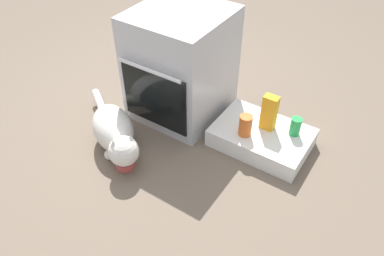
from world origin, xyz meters
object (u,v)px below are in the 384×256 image
cat (115,132)px  soda_can (295,126)px  oven (181,65)px  food_bowl (125,163)px  juice_carton (269,113)px  pantry_cabinet (261,137)px  sauce_jar (245,125)px

cat → soda_can: size_ratio=6.17×
cat → soda_can: cat is taller
oven → food_bowl: (0.04, -0.66, -0.34)m
soda_can → juice_carton: juice_carton is taller
soda_can → food_bowl: bearing=-137.6°
food_bowl → cat: (-0.15, 0.09, 0.11)m
cat → soda_can: bearing=65.9°
food_bowl → soda_can: (0.78, 0.71, 0.15)m
oven → juice_carton: 0.66m
oven → soda_can: 0.84m
oven → food_bowl: size_ratio=6.41×
oven → pantry_cabinet: bearing=-2.5°
oven → cat: (-0.11, -0.57, -0.23)m
juice_carton → sauce_jar: bearing=-123.8°
soda_can → sauce_jar: 0.31m
food_bowl → cat: bearing=147.7°
food_bowl → pantry_cabinet: bearing=46.5°
oven → food_bowl: 0.75m
cat → sauce_jar: bearing=65.8°
oven → cat: size_ratio=1.00×
pantry_cabinet → sauce_jar: bearing=-129.9°
oven → pantry_cabinet: size_ratio=1.23×
cat → juice_carton: 0.96m
pantry_cabinet → food_bowl: (-0.60, -0.63, -0.03)m
food_bowl → soda_can: 1.07m
oven → juice_carton: oven is taller
pantry_cabinet → soda_can: size_ratio=4.98×
sauce_jar → juice_carton: juice_carton is taller
pantry_cabinet → cat: size_ratio=0.81×
soda_can → sauce_jar: size_ratio=0.86×
oven → sauce_jar: size_ratio=5.26×
pantry_cabinet → cat: cat is taller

